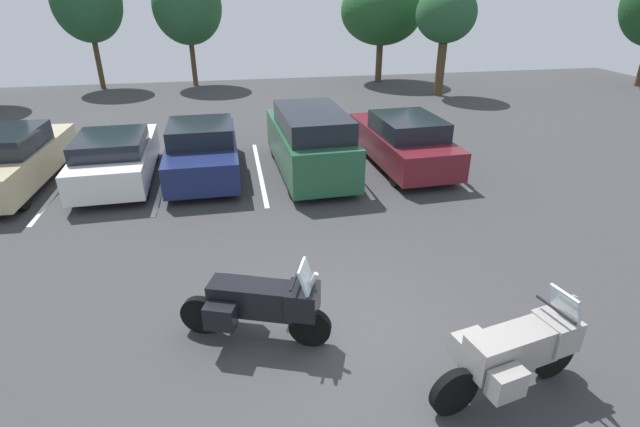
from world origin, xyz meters
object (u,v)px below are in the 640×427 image
motorcycle_touring (260,303)px  motorcycle_second (516,351)px  car_navy (203,150)px  car_maroon (403,141)px  car_champagne (8,160)px  car_green (310,142)px  car_white (116,157)px

motorcycle_touring → motorcycle_second: 3.53m
motorcycle_second → car_navy: 9.80m
motorcycle_touring → car_maroon: bearing=56.1°
motorcycle_touring → car_maroon: car_maroon is taller
car_champagne → car_green: (7.90, -0.56, 0.20)m
car_maroon → motorcycle_touring: bearing=-123.9°
motorcycle_second → car_champagne: car_champagne is taller
motorcycle_touring → car_green: (1.89, 6.73, 0.28)m
motorcycle_second → car_champagne: bearing=135.7°
car_champagne → car_white: bearing=-3.4°
car_navy → car_maroon: (5.72, -0.28, 0.03)m
car_green → car_maroon: bearing=4.6°
motorcycle_second → car_white: 10.88m
car_navy → motorcycle_touring: bearing=-81.7°
motorcycle_second → motorcycle_touring: bearing=152.5°
motorcycle_touring → car_navy: car_navy is taller
car_green → car_maroon: car_green is taller
car_navy → motorcycle_second: bearing=-64.8°
car_champagne → car_green: 7.92m
car_white → car_green: bearing=-4.4°
car_champagne → car_maroon: car_champagne is taller
motorcycle_touring → car_navy: bearing=98.3°
motorcycle_touring → car_white: bearing=115.0°
car_navy → car_green: size_ratio=0.95×
car_maroon → car_champagne: bearing=178.2°
motorcycle_second → car_green: (-1.24, 8.36, 0.27)m
car_white → motorcycle_second: bearing=-53.6°
motorcycle_touring → car_green: 7.00m
car_champagne → car_green: car_green is taller
motorcycle_touring → car_maroon: size_ratio=0.47×
motorcycle_second → car_white: motorcycle_second is taller
car_navy → car_green: bearing=-9.7°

